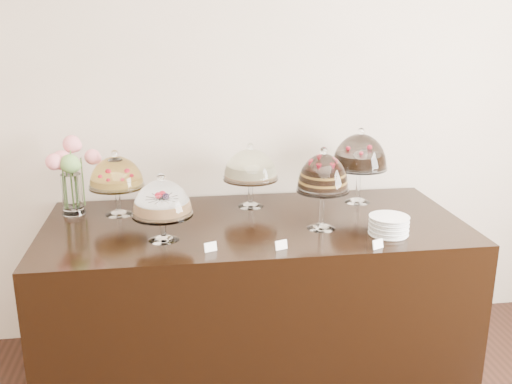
{
  "coord_description": "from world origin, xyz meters",
  "views": [
    {
      "loc": [
        -0.45,
        -0.36,
        1.92
      ],
      "look_at": [
        -0.05,
        2.4,
        1.08
      ],
      "focal_mm": 40.0,
      "sensor_mm": 36.0,
      "label": 1
    }
  ],
  "objects": [
    {
      "name": "cake_stand_sugar_sponge",
      "position": [
        -0.52,
        2.26,
        1.1
      ],
      "size": [
        0.29,
        0.29,
        0.34
      ],
      "color": "white",
      "rests_on": "display_counter"
    },
    {
      "name": "wall_back",
      "position": [
        0.0,
        3.0,
        1.5
      ],
      "size": [
        5.0,
        0.04,
        3.0
      ],
      "primitive_type": "cube",
      "color": "beige",
      "rests_on": "ground"
    },
    {
      "name": "plate_stack",
      "position": [
        0.58,
        2.17,
        0.95
      ],
      "size": [
        0.19,
        0.19,
        0.09
      ],
      "color": "white",
      "rests_on": "display_counter"
    },
    {
      "name": "cake_stand_choco_layer",
      "position": [
        0.27,
        2.31,
        1.18
      ],
      "size": [
        0.27,
        0.27,
        0.43
      ],
      "color": "white",
      "rests_on": "display_counter"
    },
    {
      "name": "cake_stand_cheesecake",
      "position": [
        -0.04,
        2.72,
        1.13
      ],
      "size": [
        0.31,
        0.31,
        0.37
      ],
      "color": "white",
      "rests_on": "display_counter"
    },
    {
      "name": "cake_stand_fruit_tart",
      "position": [
        -0.77,
        2.68,
        1.13
      ],
      "size": [
        0.3,
        0.3,
        0.36
      ],
      "color": "white",
      "rests_on": "display_counter"
    },
    {
      "name": "price_card_left",
      "position": [
        -0.31,
        2.08,
        0.92
      ],
      "size": [
        0.06,
        0.04,
        0.04
      ],
      "primitive_type": "cube",
      "rotation": [
        -0.21,
        0.0,
        0.36
      ],
      "color": "white",
      "rests_on": "display_counter"
    },
    {
      "name": "price_card_right",
      "position": [
        0.47,
        2.0,
        0.92
      ],
      "size": [
        0.06,
        0.04,
        0.04
      ],
      "primitive_type": "cube",
      "rotation": [
        -0.21,
        0.0,
        0.42
      ],
      "color": "white",
      "rests_on": "display_counter"
    },
    {
      "name": "price_card_extra",
      "position": [
        0.02,
        2.06,
        0.92
      ],
      "size": [
        0.06,
        0.03,
        0.04
      ],
      "primitive_type": "cube",
      "rotation": [
        -0.21,
        0.0,
        0.34
      ],
      "color": "white",
      "rests_on": "display_counter"
    },
    {
      "name": "display_counter",
      "position": [
        -0.05,
        2.45,
        0.45
      ],
      "size": [
        2.2,
        1.0,
        0.9
      ],
      "primitive_type": "cube",
      "color": "black",
      "rests_on": "ground"
    },
    {
      "name": "cake_stand_dark_choco",
      "position": [
        0.6,
        2.71,
        1.19
      ],
      "size": [
        0.32,
        0.32,
        0.44
      ],
      "color": "white",
      "rests_on": "display_counter"
    },
    {
      "name": "flower_vase",
      "position": [
        -1.02,
        2.74,
        1.14
      ],
      "size": [
        0.27,
        0.23,
        0.42
      ],
      "color": "white",
      "rests_on": "display_counter"
    }
  ]
}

